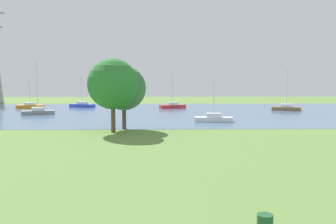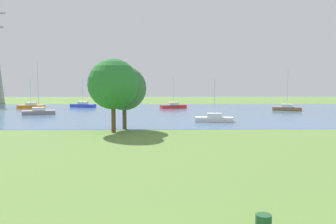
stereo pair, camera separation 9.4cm
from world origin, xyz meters
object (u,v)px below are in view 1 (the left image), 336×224
(tree_east_far, at_px, (124,88))
(sailboat_white, at_px, (214,118))
(sailboat_gray, at_px, (38,111))
(sailboat_red, at_px, (173,106))
(sailboat_brown, at_px, (286,108))
(tree_west_far, at_px, (113,84))
(sailboat_blue, at_px, (82,105))
(sailboat_orange, at_px, (30,106))

(tree_east_far, bearing_deg, sailboat_white, 30.02)
(sailboat_gray, height_order, tree_east_far, sailboat_gray)
(sailboat_red, xyz_separation_m, sailboat_brown, (19.36, -5.46, 0.01))
(sailboat_red, height_order, sailboat_brown, sailboat_brown)
(tree_west_far, bearing_deg, sailboat_brown, 43.37)
(sailboat_brown, xyz_separation_m, tree_east_far, (-25.72, -22.51, 3.97))
(sailboat_brown, xyz_separation_m, sailboat_blue, (-36.59, 8.26, -0.02))
(sailboat_blue, bearing_deg, sailboat_orange, -165.25)
(sailboat_orange, distance_m, sailboat_red, 26.31)
(sailboat_gray, height_order, sailboat_red, sailboat_gray)
(sailboat_gray, relative_size, sailboat_red, 1.38)
(sailboat_blue, bearing_deg, tree_west_far, -73.30)
(sailboat_gray, xyz_separation_m, sailboat_red, (21.02, 11.53, -0.03))
(sailboat_red, bearing_deg, sailboat_blue, 170.79)
(sailboat_orange, distance_m, tree_east_far, 34.91)
(sailboat_white, distance_m, tree_east_far, 13.03)
(sailboat_red, height_order, tree_west_far, tree_west_far)
(sailboat_white, bearing_deg, tree_west_far, -142.80)
(sailboat_orange, bearing_deg, sailboat_blue, 14.75)
(sailboat_white, bearing_deg, sailboat_orange, 144.15)
(sailboat_red, bearing_deg, tree_west_far, -103.30)
(sailboat_red, height_order, sailboat_white, sailboat_red)
(sailboat_red, xyz_separation_m, tree_west_far, (-7.23, -30.58, 4.47))
(sailboat_brown, bearing_deg, tree_east_far, -138.81)
(tree_west_far, distance_m, tree_east_far, 2.79)
(sailboat_red, relative_size, sailboat_blue, 1.00)
(sailboat_brown, relative_size, tree_east_far, 1.05)
(tree_east_far, bearing_deg, sailboat_gray, 131.71)
(sailboat_red, bearing_deg, tree_east_far, -102.81)
(sailboat_gray, height_order, sailboat_orange, sailboat_gray)
(sailboat_white, height_order, tree_east_far, tree_east_far)
(sailboat_orange, height_order, sailboat_white, sailboat_orange)
(sailboat_red, xyz_separation_m, tree_east_far, (-6.36, -27.97, 3.98))
(sailboat_orange, height_order, tree_west_far, tree_west_far)
(tree_east_far, bearing_deg, sailboat_red, 77.19)
(tree_west_far, xyz_separation_m, tree_east_far, (0.87, 2.61, -0.49))
(sailboat_gray, relative_size, tree_west_far, 1.07)
(sailboat_brown, bearing_deg, sailboat_gray, -171.46)
(sailboat_brown, bearing_deg, sailboat_orange, 172.67)
(tree_east_far, bearing_deg, tree_west_far, -108.41)
(sailboat_red, bearing_deg, sailboat_gray, -151.26)
(tree_east_far, bearing_deg, sailboat_brown, 41.19)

